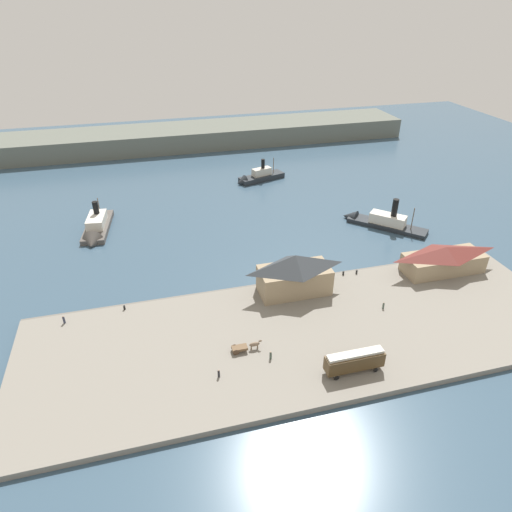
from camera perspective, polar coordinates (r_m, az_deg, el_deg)
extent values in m
plane|color=#385166|center=(107.54, 2.27, -2.68)|extent=(320.00, 320.00, 0.00)
cube|color=gray|center=(90.61, 6.37, -9.77)|extent=(110.00, 36.00, 1.20)
cube|color=#666159|center=(104.42, 2.85, -3.50)|extent=(110.00, 0.80, 1.00)
cube|color=#998466|center=(99.24, 4.86, -3.05)|extent=(15.45, 7.44, 5.95)
pyramid|color=#33383D|center=(96.75, 4.98, -0.77)|extent=(15.76, 7.82, 3.34)
cube|color=#998466|center=(115.25, 22.56, -0.80)|extent=(18.91, 7.07, 4.41)
pyramid|color=maroon|center=(113.72, 22.88, 0.59)|extent=(19.29, 7.43, 2.08)
cube|color=#4C381E|center=(82.08, 12.34, -12.86)|extent=(10.56, 2.44, 2.81)
cube|color=beige|center=(80.97, 12.47, -12.01)|extent=(10.14, 1.71, 0.50)
cylinder|color=black|center=(85.56, 14.11, -12.68)|extent=(0.90, 0.18, 0.90)
cylinder|color=black|center=(84.07, 14.89, -13.75)|extent=(0.90, 0.18, 0.90)
cylinder|color=black|center=(82.80, 9.46, -13.80)|extent=(0.90, 0.18, 0.90)
cylinder|color=black|center=(81.27, 10.15, -14.94)|extent=(0.90, 0.18, 0.90)
cube|color=brown|center=(84.95, -2.09, -11.54)|extent=(2.87, 1.52, 0.50)
cylinder|color=#4C3828|center=(85.55, -2.78, -11.42)|extent=(1.20, 0.10, 1.20)
cylinder|color=#4C3828|center=(84.44, -2.55, -12.09)|extent=(1.20, 0.10, 1.20)
ellipsoid|color=#7A6651|center=(85.27, -0.20, -11.09)|extent=(2.00, 0.70, 0.90)
ellipsoid|color=#7A6651|center=(85.12, 0.53, -10.69)|extent=(0.70, 0.32, 0.44)
cylinder|color=#7A6651|center=(85.93, 0.16, -11.24)|extent=(0.16, 0.16, 1.00)
cylinder|color=#7A6651|center=(85.65, 0.23, -11.41)|extent=(0.16, 0.16, 1.00)
cylinder|color=#7A6651|center=(85.71, -0.63, -11.37)|extent=(0.16, 0.16, 1.00)
cylinder|color=#7A6651|center=(85.42, -0.56, -11.55)|extent=(0.16, 0.16, 1.00)
cylinder|color=#3D4C42|center=(83.64, 1.86, -12.47)|extent=(0.42, 0.42, 1.45)
sphere|color=#CCA889|center=(83.06, 1.87, -12.04)|extent=(0.26, 0.26, 0.26)
cylinder|color=#3D4C42|center=(98.84, 15.80, -6.07)|extent=(0.39, 0.39, 1.32)
sphere|color=#CCA889|center=(98.39, 15.87, -5.70)|extent=(0.24, 0.24, 0.24)
cylinder|color=#33384C|center=(99.07, -23.11, -7.45)|extent=(0.44, 0.44, 1.51)
sphere|color=#CCA889|center=(98.56, -23.22, -7.04)|extent=(0.28, 0.28, 0.28)
cylinder|color=#232328|center=(80.68, -4.73, -14.62)|extent=(0.40, 0.40, 1.38)
sphere|color=#CCA889|center=(80.11, -4.75, -14.22)|extent=(0.25, 0.25, 0.25)
cylinder|color=black|center=(107.91, 10.99, -2.12)|extent=(0.44, 0.44, 0.90)
cylinder|color=black|center=(98.92, -16.30, -6.28)|extent=(0.44, 0.44, 0.90)
cylinder|color=black|center=(109.00, 12.61, -1.96)|extent=(0.44, 0.44, 0.90)
cube|color=#23282D|center=(134.97, 16.19, 3.71)|extent=(19.32, 19.48, 1.22)
cone|color=#23282D|center=(137.60, 11.75, 4.85)|extent=(6.07, 6.07, 4.56)
cube|color=silver|center=(134.09, 16.32, 4.50)|extent=(9.69, 9.75, 2.89)
cylinder|color=black|center=(132.20, 17.16, 5.87)|extent=(1.67, 1.67, 4.99)
cylinder|color=brown|center=(132.19, 19.20, 4.47)|extent=(0.24, 0.24, 6.44)
cube|color=#23282D|center=(163.93, 0.72, 9.89)|extent=(17.46, 9.66, 1.81)
cone|color=#23282D|center=(159.84, -1.84, 9.32)|extent=(4.19, 5.11, 4.41)
cube|color=beige|center=(163.17, 0.72, 10.61)|extent=(7.37, 4.73, 2.55)
cylinder|color=black|center=(162.47, 0.89, 11.60)|extent=(1.27, 1.27, 3.25)
cylinder|color=brown|center=(165.30, 2.22, 11.40)|extent=(0.24, 0.24, 5.53)
cube|color=#514C47|center=(136.38, -19.35, 3.50)|extent=(8.57, 20.06, 1.43)
cone|color=#514C47|center=(127.92, -20.01, 1.53)|extent=(6.04, 4.15, 5.66)
cube|color=silver|center=(135.50, -19.50, 4.28)|extent=(5.62, 9.79, 2.73)
cylinder|color=black|center=(135.74, -19.62, 5.79)|extent=(1.57, 1.57, 3.58)
cylinder|color=brown|center=(140.11, -19.23, 5.86)|extent=(0.24, 0.24, 5.63)
cube|color=#60665B|center=(205.06, -6.94, 14.89)|extent=(180.00, 24.00, 8.00)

